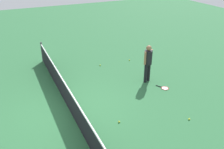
# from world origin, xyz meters

# --- Properties ---
(ground_plane) EXTENTS (40.00, 40.00, 0.00)m
(ground_plane) POSITION_xyz_m (0.00, 0.00, 0.00)
(ground_plane) COLOR #2D6B3D
(court_net) EXTENTS (10.09, 0.09, 1.07)m
(court_net) POSITION_xyz_m (0.00, 0.00, 0.50)
(court_net) COLOR #4C4C51
(court_net) RESTS_ON ground_plane
(player_near_side) EXTENTS (0.44, 0.52, 1.70)m
(player_near_side) POSITION_xyz_m (0.74, -3.79, 1.01)
(player_near_side) COLOR black
(player_near_side) RESTS_ON ground_plane
(tennis_racket_near_player) EXTENTS (0.59, 0.44, 0.03)m
(tennis_racket_near_player) POSITION_xyz_m (-0.14, -4.13, 0.01)
(tennis_racket_near_player) COLOR red
(tennis_racket_near_player) RESTS_ON ground_plane
(tennis_ball_near_player) EXTENTS (0.07, 0.07, 0.07)m
(tennis_ball_near_player) POSITION_xyz_m (-1.43, -1.32, 0.03)
(tennis_ball_near_player) COLOR #C6E033
(tennis_ball_near_player) RESTS_ON ground_plane
(tennis_ball_by_net) EXTENTS (0.07, 0.07, 0.07)m
(tennis_ball_by_net) POSITION_xyz_m (3.18, -2.52, 0.03)
(tennis_ball_by_net) COLOR #C6E033
(tennis_ball_by_net) RESTS_ON ground_plane
(tennis_ball_midcourt) EXTENTS (0.07, 0.07, 0.07)m
(tennis_ball_midcourt) POSITION_xyz_m (-2.32, -3.59, 0.03)
(tennis_ball_midcourt) COLOR #C6E033
(tennis_ball_midcourt) RESTS_ON ground_plane
(tennis_ball_baseline) EXTENTS (0.07, 0.07, 0.07)m
(tennis_ball_baseline) POSITION_xyz_m (3.14, -4.22, 0.03)
(tennis_ball_baseline) COLOR #C6E033
(tennis_ball_baseline) RESTS_ON ground_plane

